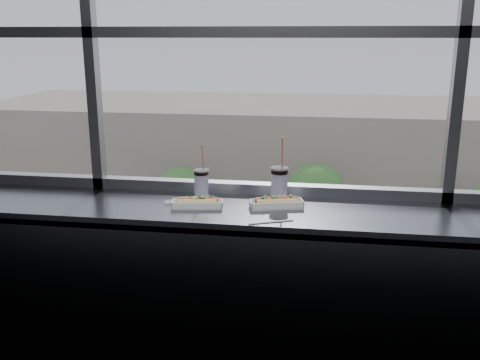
# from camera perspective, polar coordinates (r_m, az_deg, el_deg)

# --- Properties ---
(wall_back_lower) EXTENTS (6.00, 0.00, 6.00)m
(wall_back_lower) POSITION_cam_1_polar(r_m,az_deg,el_deg) (3.29, 2.57, -10.66)
(wall_back_lower) COLOR black
(wall_back_lower) RESTS_ON ground
(counter) EXTENTS (6.00, 0.55, 0.06)m
(counter) POSITION_cam_1_polar(r_m,az_deg,el_deg) (2.84, 2.09, -3.59)
(counter) COLOR slate
(counter) RESTS_ON ground
(counter_fascia) EXTENTS (6.00, 0.04, 1.04)m
(counter_fascia) POSITION_cam_1_polar(r_m,az_deg,el_deg) (2.83, 1.37, -15.30)
(counter_fascia) COLOR slate
(counter_fascia) RESTS_ON ground
(hotdog_tray_left) EXTENTS (0.28, 0.13, 0.07)m
(hotdog_tray_left) POSITION_cam_1_polar(r_m,az_deg,el_deg) (2.84, -4.56, -2.44)
(hotdog_tray_left) COLOR white
(hotdog_tray_left) RESTS_ON counter
(hotdog_tray_right) EXTENTS (0.29, 0.16, 0.07)m
(hotdog_tray_right) POSITION_cam_1_polar(r_m,az_deg,el_deg) (2.83, 3.90, -2.42)
(hotdog_tray_right) COLOR white
(hotdog_tray_right) RESTS_ON counter
(soda_cup_left) EXTENTS (0.09, 0.09, 0.31)m
(soda_cup_left) POSITION_cam_1_polar(r_m,az_deg,el_deg) (2.98, -4.14, -0.28)
(soda_cup_left) COLOR white
(soda_cup_left) RESTS_ON counter
(soda_cup_right) EXTENTS (0.10, 0.10, 0.37)m
(soda_cup_right) POSITION_cam_1_polar(r_m,az_deg,el_deg) (2.91, 4.21, -0.31)
(soda_cup_right) COLOR white
(soda_cup_right) RESTS_ON counter
(loose_straw) EXTENTS (0.21, 0.10, 0.01)m
(loose_straw) POSITION_cam_1_polar(r_m,az_deg,el_deg) (2.62, 3.34, -4.49)
(loose_straw) COLOR white
(loose_straw) RESTS_ON counter
(wrapper) EXTENTS (0.09, 0.06, 0.02)m
(wrapper) POSITION_cam_1_polar(r_m,az_deg,el_deg) (2.92, -7.31, -2.30)
(wrapper) COLOR silver
(wrapper) RESTS_ON counter
(plaza_ground) EXTENTS (120.00, 120.00, 0.00)m
(plaza_ground) POSITION_cam_1_polar(r_m,az_deg,el_deg) (48.23, 7.96, -0.59)
(plaza_ground) COLOR gray
(plaza_ground) RESTS_ON ground
(street_asphalt) EXTENTS (80.00, 10.00, 0.06)m
(street_asphalt) POSITION_cam_1_polar(r_m,az_deg,el_deg) (26.35, 7.08, -14.39)
(street_asphalt) COLOR black
(street_asphalt) RESTS_ON plaza_ground
(far_sidewalk) EXTENTS (80.00, 6.00, 0.04)m
(far_sidewalk) POSITION_cam_1_polar(r_m,az_deg,el_deg) (33.55, 7.52, -7.69)
(far_sidewalk) COLOR gray
(far_sidewalk) RESTS_ON plaza_ground
(far_building) EXTENTS (50.00, 14.00, 8.00)m
(far_building) POSITION_cam_1_polar(r_m,az_deg,el_deg) (41.92, 8.03, 2.65)
(far_building) COLOR gray
(far_building) RESTS_ON plaza_ground
(car_far_a) EXTENTS (3.73, 7.23, 2.31)m
(car_far_a) POSITION_cam_1_polar(r_m,az_deg,el_deg) (30.87, -9.88, -7.47)
(car_far_a) COLOR black
(car_far_a) RESTS_ON street_asphalt
(car_far_b) EXTENTS (3.50, 7.11, 2.29)m
(car_far_b) POSITION_cam_1_polar(r_m,az_deg,el_deg) (29.45, 11.23, -8.70)
(car_far_b) COLOR #690008
(car_far_b) RESTS_ON street_asphalt
(car_near_b) EXTENTS (3.03, 6.23, 2.01)m
(car_near_b) POSITION_cam_1_polar(r_m,az_deg,el_deg) (23.02, -6.38, -16.11)
(car_near_b) COLOR black
(car_near_b) RESTS_ON street_asphalt
(pedestrian_a) EXTENTS (0.76, 1.01, 2.28)m
(pedestrian_a) POSITION_cam_1_polar(r_m,az_deg,el_deg) (33.09, -5.56, -5.79)
(pedestrian_a) COLOR #66605B
(pedestrian_a) RESTS_ON far_sidewalk
(pedestrian_c) EXTENTS (0.90, 0.67, 2.02)m
(pedestrian_c) POSITION_cam_1_polar(r_m,az_deg,el_deg) (33.85, 17.36, -6.19)
(pedestrian_c) COLOR #66605B
(pedestrian_c) RESTS_ON far_sidewalk
(tree_left) EXTENTS (3.27, 3.27, 5.11)m
(tree_left) POSITION_cam_1_polar(r_m,az_deg,el_deg) (33.48, -6.46, -1.43)
(tree_left) COLOR #47382B
(tree_left) RESTS_ON far_sidewalk
(tree_center) EXTENTS (3.61, 3.61, 5.65)m
(tree_center) POSITION_cam_1_polar(r_m,az_deg,el_deg) (32.27, 8.03, -1.45)
(tree_center) COLOR #47382B
(tree_center) RESTS_ON far_sidewalk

